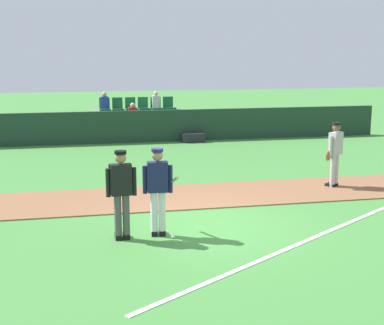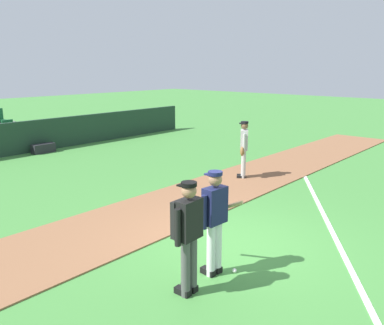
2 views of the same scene
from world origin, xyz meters
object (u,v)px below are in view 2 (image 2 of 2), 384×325
(batter_navy_jersey, at_px, (215,219))
(umpire_home_plate, at_px, (188,232))
(runner_grey_jersey, at_px, (244,148))
(baseball, at_px, (234,271))
(equipment_bag, at_px, (43,148))

(batter_navy_jersey, relative_size, umpire_home_plate, 1.00)
(runner_grey_jersey, relative_size, baseball, 23.78)
(runner_grey_jersey, height_order, baseball, runner_grey_jersey)
(baseball, bearing_deg, runner_grey_jersey, 33.01)
(equipment_bag, bearing_deg, batter_navy_jersey, -105.43)
(batter_navy_jersey, height_order, baseball, batter_navy_jersey)
(baseball, distance_m, equipment_bag, 11.69)
(umpire_home_plate, relative_size, baseball, 23.78)
(umpire_home_plate, bearing_deg, baseball, -9.83)
(runner_grey_jersey, height_order, equipment_bag, runner_grey_jersey)
(batter_navy_jersey, bearing_deg, baseball, -44.34)
(equipment_bag, bearing_deg, umpire_home_plate, -108.72)
(batter_navy_jersey, height_order, runner_grey_jersey, same)
(runner_grey_jersey, xyz_separation_m, baseball, (-4.94, -3.21, -0.93))
(baseball, relative_size, equipment_bag, 0.08)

